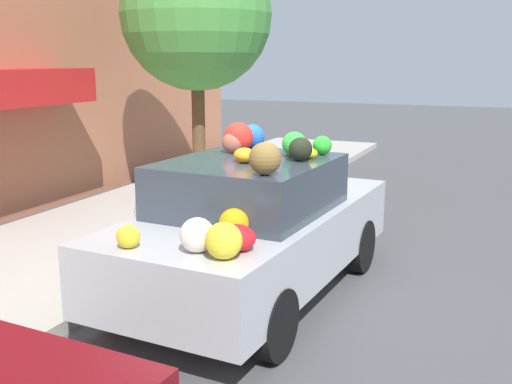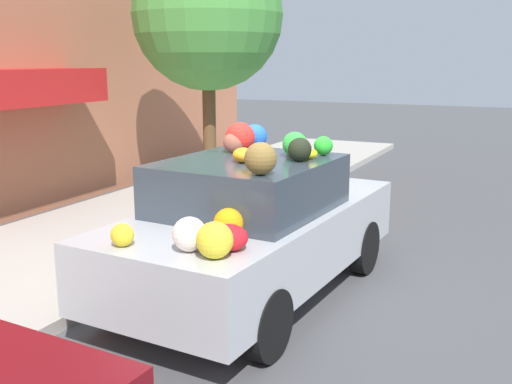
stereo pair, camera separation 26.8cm
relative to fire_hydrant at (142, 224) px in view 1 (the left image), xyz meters
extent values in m
plane|color=#4C4C4F|center=(-0.52, -1.68, -0.48)|extent=(60.00, 60.00, 0.00)
cube|color=#B2ADA3|center=(-0.52, 1.02, -0.41)|extent=(24.00, 3.20, 0.14)
cube|color=red|center=(0.48, 2.67, 1.69)|extent=(3.07, 0.90, 0.55)
cylinder|color=brown|center=(3.25, 0.93, 0.80)|extent=(0.24, 0.24, 2.30)
sphere|color=#47933D|center=(3.25, 0.93, 2.89)|extent=(2.68, 2.68, 2.68)
cylinder|color=#B2B2B7|center=(0.00, 0.00, -0.07)|extent=(0.20, 0.20, 0.55)
sphere|color=#B2B2B7|center=(0.00, 0.00, 0.26)|extent=(0.18, 0.18, 0.18)
cube|color=#B7BABF|center=(-0.52, -1.86, 0.19)|extent=(4.16, 2.02, 0.69)
cube|color=#333D47|center=(-0.68, -1.85, 0.81)|extent=(1.91, 1.68, 0.54)
cylinder|color=black|center=(0.78, -1.10, -0.16)|extent=(0.67, 0.22, 0.66)
cylinder|color=black|center=(0.69, -2.75, -0.16)|extent=(0.67, 0.22, 0.66)
cylinder|color=black|center=(-1.73, -0.96, -0.16)|extent=(0.67, 0.22, 0.66)
cylinder|color=black|center=(-1.83, -2.61, -0.16)|extent=(0.67, 0.22, 0.66)
ellipsoid|color=orange|center=(-0.84, -1.87, 1.15)|extent=(0.35, 0.34, 0.15)
sphere|color=red|center=(-0.22, -1.51, 1.24)|extent=(0.40, 0.40, 0.34)
ellipsoid|color=red|center=(-1.99, -2.32, 0.65)|extent=(0.36, 0.38, 0.22)
ellipsoid|color=yellow|center=(-0.33, -2.40, 1.13)|extent=(0.22, 0.22, 0.11)
sphere|color=yellow|center=(-2.23, -2.32, 0.69)|extent=(0.39, 0.39, 0.30)
sphere|color=olive|center=(-1.38, -2.32, 1.23)|extent=(0.36, 0.36, 0.30)
sphere|color=blue|center=(0.06, -1.56, 1.22)|extent=(0.38, 0.38, 0.29)
ellipsoid|color=red|center=(-0.07, -1.39, 1.15)|extent=(0.13, 0.11, 0.14)
sphere|color=green|center=(-0.03, -2.44, 1.18)|extent=(0.26, 0.26, 0.21)
sphere|color=purple|center=(0.07, -2.08, 1.15)|extent=(0.21, 0.21, 0.15)
ellipsoid|color=yellow|center=(0.10, -1.50, 1.15)|extent=(0.15, 0.13, 0.15)
sphere|color=#FAA111|center=(-1.69, -2.15, 0.67)|extent=(0.29, 0.29, 0.27)
ellipsoid|color=#98513E|center=(-0.33, -1.48, 1.19)|extent=(0.23, 0.27, 0.23)
sphere|color=white|center=(-2.17, -2.04, 0.68)|extent=(0.41, 0.41, 0.29)
sphere|color=black|center=(-0.53, -2.36, 1.20)|extent=(0.26, 0.26, 0.25)
sphere|color=green|center=(-0.27, -2.20, 1.21)|extent=(0.28, 0.28, 0.27)
ellipsoid|color=#8A5D3E|center=(0.03, -2.11, 1.15)|extent=(0.35, 0.35, 0.15)
sphere|color=yellow|center=(-2.31, -1.45, 0.64)|extent=(0.27, 0.27, 0.20)
camera|label=1|loc=(-6.34, -4.39, 2.11)|focal=42.00mm
camera|label=2|loc=(-6.23, -4.64, 2.11)|focal=42.00mm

